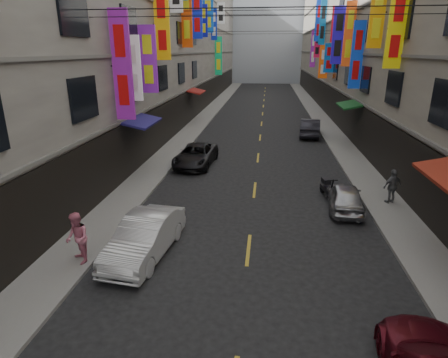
% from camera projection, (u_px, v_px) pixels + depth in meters
% --- Properties ---
extents(sidewalk_left, '(2.00, 90.00, 0.12)m').
position_uv_depth(sidewalk_left, '(200.00, 122.00, 36.35)').
color(sidewalk_left, slate).
rests_on(sidewalk_left, ground).
extents(sidewalk_right, '(2.00, 90.00, 0.12)m').
position_uv_depth(sidewalk_right, '(326.00, 124.00, 35.06)').
color(sidewalk_right, slate).
rests_on(sidewalk_right, ground).
extents(building_row_left, '(10.14, 90.00, 19.00)m').
position_uv_depth(building_row_left, '(132.00, 17.00, 33.92)').
color(building_row_left, gray).
rests_on(building_row_left, ground).
extents(building_row_right, '(10.14, 90.00, 19.00)m').
position_uv_depth(building_row_right, '(409.00, 15.00, 31.35)').
color(building_row_right, gray).
rests_on(building_row_right, ground).
extents(haze_block, '(18.00, 8.00, 22.00)m').
position_uv_depth(haze_block, '(268.00, 29.00, 79.10)').
color(haze_block, '#A6AEB9').
rests_on(haze_block, ground).
extents(shop_signage, '(14.00, 55.00, 11.56)m').
position_uv_depth(shop_signage, '(262.00, 13.00, 25.97)').
color(shop_signage, '#0F11B4').
rests_on(shop_signage, ground).
extents(street_awnings, '(13.99, 35.20, 0.41)m').
position_uv_depth(street_awnings, '(234.00, 123.00, 19.86)').
color(street_awnings, '#144D28').
rests_on(street_awnings, ground).
extents(overhead_cables, '(14.00, 38.04, 1.24)m').
position_uv_depth(overhead_cables, '(263.00, 11.00, 21.59)').
color(overhead_cables, black).
rests_on(overhead_cables, ground).
extents(lane_markings, '(0.12, 80.20, 0.01)m').
position_uv_depth(lane_markings, '(261.00, 130.00, 32.91)').
color(lane_markings, gold).
rests_on(lane_markings, ground).
extents(scooter_far_right, '(0.62, 1.79, 1.14)m').
position_uv_depth(scooter_far_right, '(327.00, 188.00, 17.75)').
color(scooter_far_right, black).
rests_on(scooter_far_right, ground).
extents(car_left_mid, '(1.95, 4.34, 1.38)m').
position_uv_depth(car_left_mid, '(145.00, 237.00, 12.62)').
color(car_left_mid, silver).
rests_on(car_left_mid, ground).
extents(car_left_far, '(2.34, 4.61, 1.25)m').
position_uv_depth(car_left_far, '(196.00, 155.00, 22.67)').
color(car_left_far, black).
rests_on(car_left_far, ground).
extents(car_right_mid, '(1.64, 3.57, 1.19)m').
position_uv_depth(car_right_mid, '(345.00, 197.00, 16.34)').
color(car_right_mid, '#AAAAAE').
rests_on(car_right_mid, ground).
extents(car_right_far, '(1.97, 4.47, 1.43)m').
position_uv_depth(car_right_far, '(310.00, 128.00, 30.35)').
color(car_right_far, '#25232A').
rests_on(car_right_far, ground).
extents(pedestrian_lfar, '(0.98, 1.00, 1.71)m').
position_uv_depth(pedestrian_lfar, '(77.00, 238.00, 11.92)').
color(pedestrian_lfar, pink).
rests_on(pedestrian_lfar, sidewalk_left).
extents(pedestrian_rfar, '(1.06, 0.87, 1.58)m').
position_uv_depth(pedestrian_rfar, '(392.00, 186.00, 16.68)').
color(pedestrian_rfar, '#5C5C5E').
rests_on(pedestrian_rfar, sidewalk_right).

